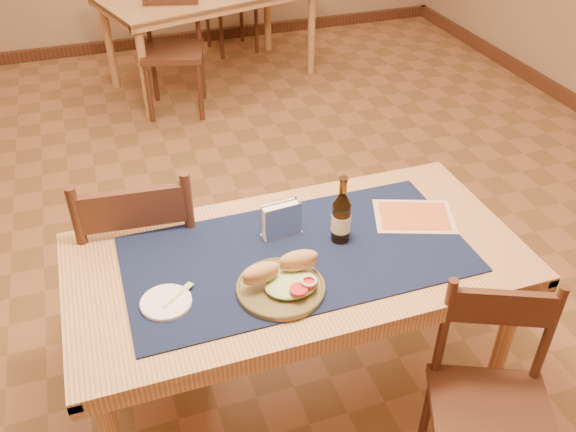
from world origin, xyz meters
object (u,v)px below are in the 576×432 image
object	(u,v)px
chair_main_near	(491,404)
beer_bottle	(341,217)
sandwich_plate	(283,282)
back_table	(210,1)
main_table	(297,272)
napkin_holder	(281,220)
chair_main_far	(144,257)

from	to	relation	value
chair_main_near	beer_bottle	size ratio (longest dim) A/B	3.23
chair_main_near	beer_bottle	world-z (taller)	beer_bottle
chair_main_near	sandwich_plate	world-z (taller)	sandwich_plate
back_table	sandwich_plate	size ratio (longest dim) A/B	6.31
main_table	chair_main_near	xyz separation A→B (m)	(0.48, -0.58, -0.23)
sandwich_plate	beer_bottle	bearing A→B (deg)	33.52
beer_bottle	napkin_holder	xyz separation A→B (m)	(-0.19, 0.10, -0.04)
main_table	napkin_holder	world-z (taller)	napkin_holder
chair_main_near	sandwich_plate	xyz separation A→B (m)	(-0.58, 0.42, 0.35)
back_table	chair_main_far	size ratio (longest dim) A/B	1.88
main_table	sandwich_plate	xyz separation A→B (m)	(-0.11, -0.16, 0.12)
chair_main_near	napkin_holder	size ratio (longest dim) A/B	5.51
chair_main_near	sandwich_plate	distance (m)	0.80
main_table	chair_main_near	size ratio (longest dim) A/B	1.89
napkin_holder	main_table	bearing A→B (deg)	-82.18
chair_main_far	napkin_holder	bearing A→B (deg)	-34.58
chair_main_far	napkin_holder	xyz separation A→B (m)	(0.49, -0.34, 0.31)
back_table	napkin_holder	distance (m)	3.21
napkin_holder	beer_bottle	bearing A→B (deg)	-27.15
chair_main_far	sandwich_plate	size ratio (longest dim) A/B	3.36
beer_bottle	chair_main_far	bearing A→B (deg)	147.40
main_table	sandwich_plate	world-z (taller)	sandwich_plate
chair_main_near	sandwich_plate	size ratio (longest dim) A/B	2.90
back_table	napkin_holder	size ratio (longest dim) A/B	11.98
main_table	chair_main_far	world-z (taller)	chair_main_far
back_table	beer_bottle	bearing A→B (deg)	-94.59
chair_main_near	main_table	bearing A→B (deg)	129.38
back_table	sandwich_plate	bearing A→B (deg)	-98.90
chair_main_near	napkin_holder	world-z (taller)	napkin_holder
chair_main_far	napkin_holder	distance (m)	0.67
chair_main_near	beer_bottle	distance (m)	0.79
main_table	back_table	xyz separation A→B (m)	(0.44, 3.30, 0.00)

